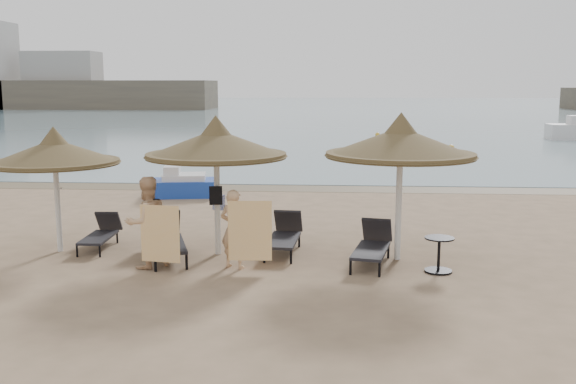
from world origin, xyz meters
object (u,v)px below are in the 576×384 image
palapa_left (54,152)px  lounger_near_right (284,235)px  person_left (147,215)px  lounger_far_right (373,245)px  pedal_boat (184,185)px  palapa_right (400,143)px  palapa_center (216,144)px  side_table (439,256)px  lounger_far_left (101,233)px  person_right (234,223)px  lounger_near_left (167,238)px

palapa_left → lounger_near_right: size_ratio=1.47×
palapa_left → person_left: (2.25, -1.07, -1.10)m
palapa_left → lounger_near_right: 5.18m
lounger_far_right → pedal_boat: 9.31m
palapa_right → pedal_boat: (-6.13, 7.17, -2.04)m
palapa_center → side_table: size_ratio=4.36×
lounger_far_left → pedal_boat: (0.32, 6.59, 0.04)m
person_left → palapa_center: bearing=-179.2°
palapa_right → lounger_far_left: 6.81m
palapa_right → person_right: bearing=-165.4°
palapa_center → person_right: (0.50, -1.01, -1.44)m
lounger_near_left → person_left: person_left is taller
lounger_near_left → person_right: size_ratio=1.15×
palapa_left → pedal_boat: size_ratio=1.20×
lounger_far_right → side_table: 1.37m
person_right → palapa_left: bearing=5.3°
lounger_near_right → palapa_right: bearing=-7.7°
lounger_far_left → pedal_boat: bearing=85.5°
lounger_far_right → side_table: bearing=-14.4°
palapa_center → pedal_boat: (-2.37, 7.01, -1.98)m
person_right → lounger_far_right: bearing=-148.5°
palapa_left → pedal_boat: palapa_left is taller
palapa_left → lounger_far_left: 2.03m
palapa_left → palapa_center: size_ratio=0.92×
palapa_center → pedal_boat: bearing=108.6°
palapa_center → lounger_far_left: bearing=171.2°
palapa_center → lounger_far_left: (-2.69, 0.42, -2.03)m
person_left → pedal_boat: person_left is taller
lounger_near_right → lounger_near_left: bearing=-161.9°
lounger_far_right → palapa_center: bearing=-175.6°
palapa_left → person_right: (3.95, -0.99, -1.24)m
palapa_center → lounger_far_right: palapa_center is taller
palapa_right → lounger_near_left: palapa_right is taller
palapa_left → person_right: palapa_left is taller
pedal_boat → palapa_right: bearing=-58.1°
palapa_center → person_left: bearing=-137.7°
palapa_left → palapa_right: size_ratio=0.89×
lounger_near_left → pedal_boat: 7.41m
palapa_right → lounger_near_left: size_ratio=1.46×
lounger_near_right → person_right: size_ratio=1.02×
palapa_center → palapa_right: 3.77m
palapa_right → person_left: bearing=-169.4°
lounger_near_right → side_table: lounger_near_right is taller
lounger_far_right → lounger_near_left: bearing=-170.2°
person_right → palapa_center: bearing=-44.2°
lounger_far_right → lounger_far_left: bearing=-176.3°
lounger_near_left → pedal_boat: pedal_boat is taller
pedal_boat → lounger_near_left: bearing=-88.3°
lounger_near_right → person_left: 3.04m
palapa_right → lounger_near_right: bearing=168.3°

